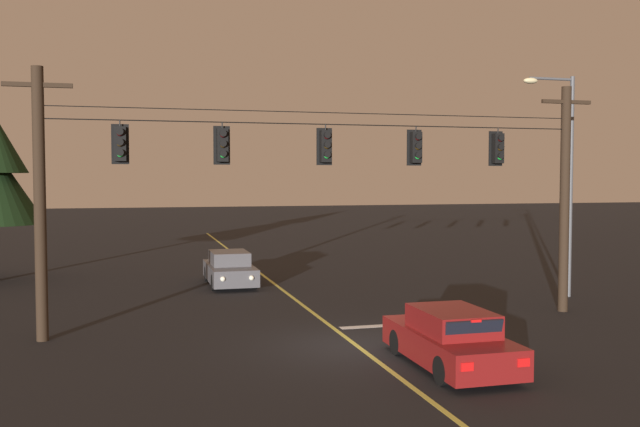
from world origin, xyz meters
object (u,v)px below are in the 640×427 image
Objects in this scene: traffic_light_left_inner at (222,145)px; car_waiting_near_lane at (450,340)px; traffic_light_centre at (326,146)px; traffic_light_leftmost at (120,144)px; traffic_light_rightmost at (498,148)px; street_lamp_corner at (564,166)px; car_oncoming_lead at (230,269)px; traffic_light_right_inner at (416,147)px.

car_waiting_near_lane is (4.69, -5.30, -4.77)m from traffic_light_left_inner.
traffic_light_centre is (3.10, 0.00, 0.00)m from traffic_light_left_inner.
traffic_light_leftmost is 1.00× the size of traffic_light_rightmost.
traffic_light_rightmost is 0.15× the size of street_lamp_corner.
traffic_light_leftmost is 0.28× the size of car_oncoming_lead.
traffic_light_centre is at bearing -165.89° from street_lamp_corner.
traffic_light_centre is at bearing 0.00° from traffic_light_leftmost.
traffic_light_leftmost is 10.37m from car_waiting_near_lane.
traffic_light_centre reaches higher than car_oncoming_lead.
traffic_light_rightmost is 12.45m from car_oncoming_lead.
car_waiting_near_lane and car_oncoming_lead have the same top height.
traffic_light_centre and traffic_light_rightmost have the same top height.
street_lamp_corner is at bearing -28.21° from car_oncoming_lead.
traffic_light_left_inner is (2.84, 0.00, 0.00)m from traffic_light_leftmost.
traffic_light_leftmost and traffic_light_rightmost have the same top height.
traffic_light_centre is 1.00× the size of traffic_light_rightmost.
car_waiting_near_lane is 0.98× the size of car_oncoming_lead.
street_lamp_corner is at bearing 10.84° from traffic_light_left_inner.
traffic_light_left_inner is 8.85m from traffic_light_rightmost.
traffic_light_leftmost is 0.15× the size of street_lamp_corner.
traffic_light_left_inner is 1.00× the size of traffic_light_rightmost.
car_waiting_near_lane is 0.53× the size of street_lamp_corner.
car_waiting_near_lane is at bearing -128.17° from traffic_light_rightmost.
traffic_light_left_inner is at bearing 180.00° from traffic_light_right_inner.
traffic_light_left_inner is at bearing -169.16° from street_lamp_corner.
traffic_light_left_inner is 0.15× the size of street_lamp_corner.
traffic_light_leftmost and traffic_light_right_inner have the same top height.
street_lamp_corner reaches higher than traffic_light_centre.
traffic_light_right_inner is at bearing 75.91° from car_waiting_near_lane.
traffic_light_leftmost reaches higher than car_waiting_near_lane.
car_waiting_near_lane is (1.59, -5.30, -4.77)m from traffic_light_centre.
traffic_light_leftmost is at bearing 180.00° from traffic_light_centre.
traffic_light_leftmost is 10.78m from car_oncoming_lead.
traffic_light_left_inner reaches higher than car_waiting_near_lane.
traffic_light_centre is at bearing 106.71° from car_waiting_near_lane.
traffic_light_right_inner is (8.86, 0.00, 0.00)m from traffic_light_leftmost.
car_oncoming_lead is (-7.50, 8.72, -4.77)m from traffic_light_rightmost.
car_waiting_near_lane is 12.14m from street_lamp_corner.
traffic_light_rightmost is at bearing 0.00° from traffic_light_leftmost.
traffic_light_rightmost is 8.26m from car_waiting_near_lane.
traffic_light_leftmost is 11.69m from traffic_light_rightmost.
traffic_light_right_inner is 0.28× the size of car_waiting_near_lane.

